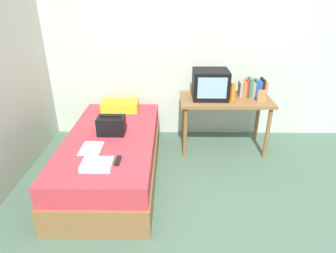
{
  "coord_description": "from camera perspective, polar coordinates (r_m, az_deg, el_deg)",
  "views": [
    {
      "loc": [
        -0.22,
        -2.07,
        1.99
      ],
      "look_at": [
        -0.26,
        1.01,
        0.54
      ],
      "focal_mm": 31.2,
      "sensor_mm": 36.0,
      "label": 1
    }
  ],
  "objects": [
    {
      "name": "ground_plane",
      "position": [
        2.88,
        5.19,
        -18.61
      ],
      "size": [
        8.0,
        8.0,
        0.0
      ],
      "primitive_type": "plane",
      "color": "#4C6B56"
    },
    {
      "name": "wall_back",
      "position": [
        4.13,
        3.9,
        15.6
      ],
      "size": [
        5.2,
        0.1,
        2.6
      ],
      "primitive_type": "cube",
      "color": "silver",
      "rests_on": "ground"
    },
    {
      "name": "bed",
      "position": [
        3.43,
        -10.79,
        -5.59
      ],
      "size": [
        1.0,
        2.0,
        0.52
      ],
      "color": "olive",
      "rests_on": "ground"
    },
    {
      "name": "desk",
      "position": [
        3.86,
        11.08,
        4.2
      ],
      "size": [
        1.16,
        0.6,
        0.72
      ],
      "color": "olive",
      "rests_on": "ground"
    },
    {
      "name": "tv",
      "position": [
        3.75,
        8.27,
        8.17
      ],
      "size": [
        0.44,
        0.39,
        0.36
      ],
      "color": "black",
      "rests_on": "desk"
    },
    {
      "name": "water_bottle",
      "position": [
        3.74,
        12.53,
        6.7
      ],
      "size": [
        0.06,
        0.06,
        0.22
      ],
      "primitive_type": "cylinder",
      "color": "orange",
      "rests_on": "desk"
    },
    {
      "name": "book_row",
      "position": [
        3.94,
        16.19,
        7.16
      ],
      "size": [
        0.35,
        0.17,
        0.25
      ],
      "color": "gray",
      "rests_on": "desk"
    },
    {
      "name": "picture_frame",
      "position": [
        3.78,
        17.87,
        5.68
      ],
      "size": [
        0.11,
        0.02,
        0.15
      ],
      "primitive_type": "cube",
      "color": "#B27F4C",
      "rests_on": "desk"
    },
    {
      "name": "pillow",
      "position": [
        3.95,
        -9.31,
        4.08
      ],
      "size": [
        0.48,
        0.29,
        0.13
      ],
      "primitive_type": "cube",
      "color": "yellow",
      "rests_on": "bed"
    },
    {
      "name": "handbag",
      "position": [
        3.3,
        -11.01,
        0.23
      ],
      "size": [
        0.3,
        0.2,
        0.22
      ],
      "color": "black",
      "rests_on": "bed"
    },
    {
      "name": "magazine",
      "position": [
        3.08,
        -14.75,
        -4.16
      ],
      "size": [
        0.21,
        0.29,
        0.01
      ],
      "primitive_type": "cube",
      "color": "white",
      "rests_on": "bed"
    },
    {
      "name": "remote_dark",
      "position": [
        2.8,
        -9.74,
        -6.58
      ],
      "size": [
        0.04,
        0.16,
        0.02
      ],
      "primitive_type": "cube",
      "color": "black",
      "rests_on": "bed"
    },
    {
      "name": "folded_towel",
      "position": [
        2.75,
        -13.69,
        -7.23
      ],
      "size": [
        0.28,
        0.22,
        0.05
      ],
      "primitive_type": "cube",
      "color": "white",
      "rests_on": "bed"
    }
  ]
}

